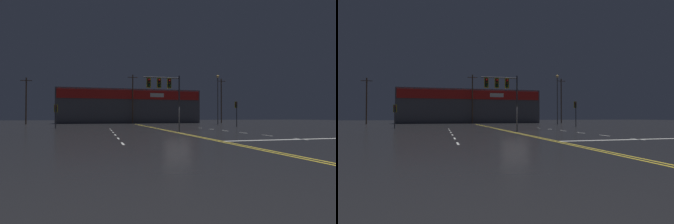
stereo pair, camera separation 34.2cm
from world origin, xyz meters
The scene contains 8 objects.
ground_plane centered at (0.00, 0.00, 0.00)m, with size 200.00×200.00×0.00m, color black.
road_markings centered at (1.25, -1.95, 0.00)m, with size 17.34×60.00×0.01m.
traffic_signal_median centered at (-0.96, 1.33, 4.36)m, with size 3.67×0.36×5.58m.
traffic_signal_corner_northwest centered at (-12.50, 12.21, 2.23)m, with size 0.42×0.36×3.06m.
traffic_signal_corner_northeast centered at (13.08, 12.36, 2.81)m, with size 0.42×0.36×3.83m.
streetlight_near_left centered at (15.69, 24.31, 6.25)m, with size 0.56×0.56×9.85m.
building_backdrop centered at (0.00, 40.45, 3.95)m, with size 32.48×10.23×7.87m.
utility_pole_row centered at (0.91, 34.65, 5.40)m, with size 45.21×0.26×10.88m.
Camera 1 is at (-7.07, -23.58, 1.47)m, focal length 28.00 mm.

